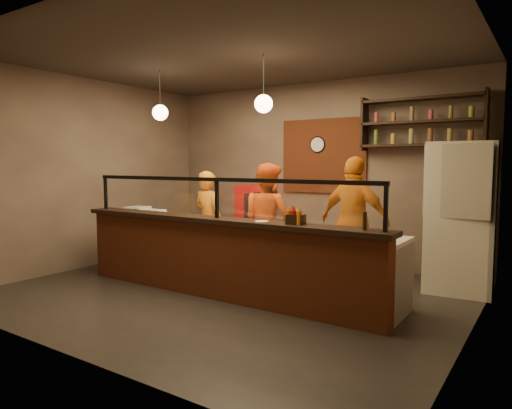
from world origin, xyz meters
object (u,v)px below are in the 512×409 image
Objects in this scene: cook_right at (354,221)px; pepper_mill at (365,221)px; red_cooler at (254,221)px; pizza_dough at (235,224)px; fridge at (461,218)px; condiment_caddy at (296,219)px; cook_left at (208,220)px; wall_clock at (318,145)px; cook_mid at (268,221)px.

pepper_mill is (0.75, -1.64, 0.22)m from cook_right.
red_cooler is 2.08m from pizza_dough.
fridge reaches higher than red_cooler.
pepper_mill is at bearing -1.30° from condiment_caddy.
cook_left is 1.20× the size of red_cooler.
cook_right is 2.44m from red_cooler.
pizza_dough is (0.91, -1.85, 0.22)m from red_cooler.
red_cooler is at bearing -89.11° from cook_left.
pizza_dough is 2.26× the size of condiment_caddy.
wall_clock is at bearing 111.06° from condiment_caddy.
pizza_dough is at bearing -76.69° from red_cooler.
fridge is at bearing 54.74° from condiment_caddy.
cook_left is at bearing -130.80° from wall_clock.
fridge reaches higher than cook_right.
wall_clock is 1.85m from red_cooler.
wall_clock reaches higher than pepper_mill.
wall_clock is 0.15× the size of fridge.
red_cooler reaches higher than pepper_mill.
wall_clock is 1.46× the size of condiment_caddy.
pepper_mill reaches higher than condiment_caddy.
cook_right is at bearing -145.04° from cook_mid.
pepper_mill is at bearing -51.52° from red_cooler.
pepper_mill reaches higher than pizza_dough.
wall_clock is 2.80m from fridge.
cook_mid is at bearing 79.22° from pizza_dough.
cook_mid reaches higher than pizza_dough.
pepper_mill is at bearing -110.71° from fridge.
pizza_dough is at bearing -155.92° from fridge.
pizza_dough is at bearing -96.38° from wall_clock.
cook_left is 1.25m from pizza_dough.
wall_clock is 1.97m from cook_right.
cook_left is 2.66m from condiment_caddy.
cook_right reaches higher than red_cooler.
pizza_dough is at bearing 97.71° from cook_mid.
pepper_mill is (3.18, -1.25, 0.34)m from cook_left.
cook_mid reaches higher than red_cooler.
red_cooler is at bearing 169.88° from fridge.
fridge reaches higher than pepper_mill.
red_cooler is 6.93× the size of pepper_mill.
fridge is (1.36, 0.43, 0.09)m from cook_right.
cook_left is 1.18m from cook_mid.
pepper_mill is (0.84, -0.02, 0.04)m from condiment_caddy.
cook_mid reaches higher than pepper_mill.
wall_clock reaches higher than cook_left.
pizza_dough is at bearing 155.07° from cook_left.
pizza_dough is (-0.24, -2.16, -1.19)m from wall_clock.
cook_right is 0.91× the size of fridge.
cook_mid is 0.70m from pizza_dough.
fridge reaches higher than cook_left.
red_cooler is (-3.65, 0.37, -0.34)m from fridge.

